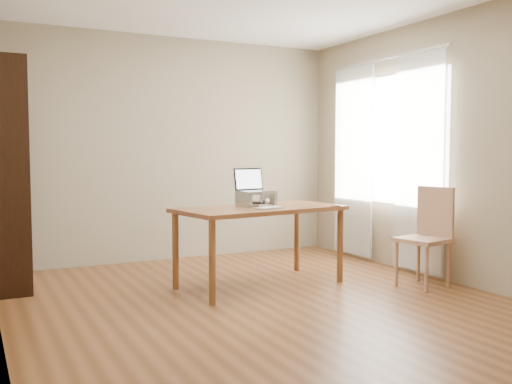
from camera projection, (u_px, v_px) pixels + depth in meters
name	position (u px, v px, depth m)	size (l,w,h in m)	color
room	(265.00, 147.00, 4.71)	(4.04, 4.54, 2.64)	#593417
bookshelf	(9.00, 175.00, 5.25)	(0.30, 0.90, 2.10)	black
curtains	(384.00, 161.00, 6.27)	(0.03, 1.90, 2.25)	white
desk	(260.00, 216.00, 5.35)	(1.65, 0.99, 0.75)	brown
laptop_stand	(256.00, 197.00, 5.41)	(0.32, 0.25, 0.13)	silver
laptop	(253.00, 186.00, 5.46)	(0.35, 0.31, 0.23)	silver
keyboard	(269.00, 208.00, 5.14)	(0.29, 0.19, 0.02)	silver
coaster	(336.00, 206.00, 5.42)	(0.09, 0.09, 0.01)	#5A2F1E
cat	(253.00, 199.00, 5.43)	(0.24, 0.48, 0.15)	#474238
chair	(429.00, 233.00, 5.35)	(0.48, 0.48, 0.94)	tan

